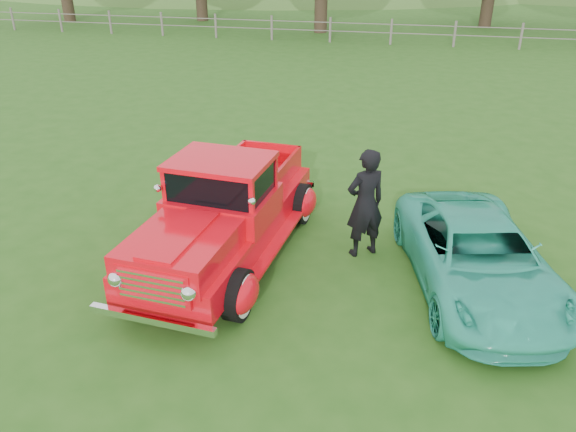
# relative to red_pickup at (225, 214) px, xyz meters

# --- Properties ---
(ground) EXTENTS (140.00, 140.00, 0.00)m
(ground) POSITION_rel_red_pickup_xyz_m (1.44, -0.93, -0.80)
(ground) COLOR #235015
(ground) RESTS_ON ground
(distant_hills) EXTENTS (116.00, 60.00, 18.00)m
(distant_hills) POSITION_rel_red_pickup_xyz_m (-2.64, 58.54, -5.34)
(distant_hills) COLOR #3B6324
(distant_hills) RESTS_ON ground
(fence_line) EXTENTS (48.00, 0.12, 1.20)m
(fence_line) POSITION_rel_red_pickup_xyz_m (1.44, 21.07, -0.19)
(fence_line) COLOR #686058
(fence_line) RESTS_ON ground
(red_pickup) EXTENTS (2.54, 5.11, 1.78)m
(red_pickup) POSITION_rel_red_pickup_xyz_m (0.00, 0.00, 0.00)
(red_pickup) COLOR black
(red_pickup) RESTS_ON ground
(teal_sedan) EXTENTS (2.77, 4.34, 1.12)m
(teal_sedan) POSITION_rel_red_pickup_xyz_m (3.99, -0.08, -0.24)
(teal_sedan) COLOR #2CB192
(teal_sedan) RESTS_ON ground
(man) EXTENTS (0.82, 0.76, 1.88)m
(man) POSITION_rel_red_pickup_xyz_m (2.22, 0.60, 0.14)
(man) COLOR black
(man) RESTS_ON ground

